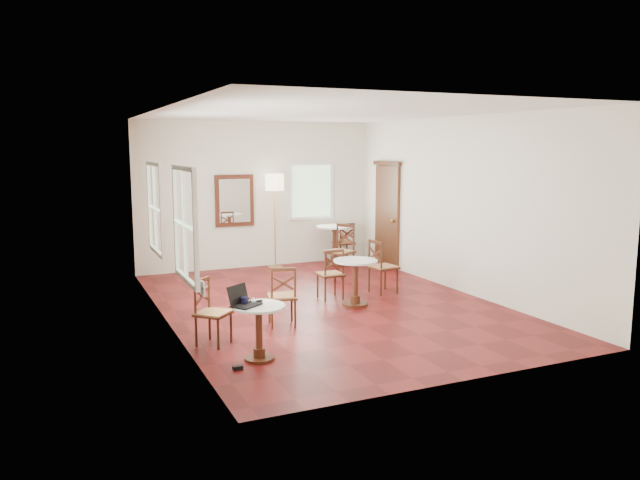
{
  "coord_description": "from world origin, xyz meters",
  "views": [
    {
      "loc": [
        -3.95,
        -8.59,
        2.48
      ],
      "look_at": [
        0.0,
        0.3,
        1.0
      ],
      "focal_mm": 34.42,
      "sensor_mm": 36.0,
      "label": 1
    }
  ],
  "objects_px": {
    "chair_back_b": "(341,251)",
    "water_glass": "(254,302)",
    "chair_mid_b": "(382,267)",
    "chair_back_a": "(344,242)",
    "chair_mid_a": "(331,274)",
    "laptop": "(243,301)",
    "mouse": "(259,301)",
    "chair_near_a": "(282,296)",
    "cafe_table_back": "(335,241)",
    "power_adapter": "(238,368)",
    "cafe_table_near": "(259,326)",
    "chair_near_b": "(212,312)",
    "floor_lamp": "(275,189)",
    "navy_mug": "(245,301)",
    "cafe_table_mid": "(355,277)"
  },
  "relations": [
    {
      "from": "chair_back_b",
      "to": "water_glass",
      "type": "xyz_separation_m",
      "value": [
        -2.98,
        -3.83,
        0.21
      ]
    },
    {
      "from": "chair_mid_b",
      "to": "chair_back_a",
      "type": "bearing_deg",
      "value": -20.6
    },
    {
      "from": "chair_mid_a",
      "to": "chair_back_b",
      "type": "height_order",
      "value": "chair_back_b"
    },
    {
      "from": "chair_mid_a",
      "to": "chair_back_b",
      "type": "distance_m",
      "value": 1.77
    },
    {
      "from": "chair_back_b",
      "to": "laptop",
      "type": "bearing_deg",
      "value": -69.2
    },
    {
      "from": "chair_mid_a",
      "to": "mouse",
      "type": "height_order",
      "value": "chair_mid_a"
    },
    {
      "from": "chair_mid_a",
      "to": "chair_near_a",
      "type": "bearing_deg",
      "value": 42.23
    },
    {
      "from": "cafe_table_back",
      "to": "chair_near_a",
      "type": "distance_m",
      "value": 4.59
    },
    {
      "from": "chair_back_b",
      "to": "cafe_table_back",
      "type": "bearing_deg",
      "value": 130.02
    },
    {
      "from": "chair_back_b",
      "to": "chair_near_a",
      "type": "bearing_deg",
      "value": -69.52
    },
    {
      "from": "chair_mid_b",
      "to": "laptop",
      "type": "height_order",
      "value": "chair_mid_b"
    },
    {
      "from": "laptop",
      "to": "power_adapter",
      "type": "relative_size",
      "value": 3.74
    },
    {
      "from": "chair_mid_a",
      "to": "chair_mid_b",
      "type": "distance_m",
      "value": 0.98
    },
    {
      "from": "cafe_table_near",
      "to": "cafe_table_back",
      "type": "bearing_deg",
      "value": 56.15
    },
    {
      "from": "chair_near_a",
      "to": "chair_back_b",
      "type": "xyz_separation_m",
      "value": [
        2.18,
        2.63,
        0.08
      ]
    },
    {
      "from": "chair_near_a",
      "to": "water_glass",
      "type": "xyz_separation_m",
      "value": [
        -0.79,
        -1.2,
        0.28
      ]
    },
    {
      "from": "chair_near_b",
      "to": "chair_back_b",
      "type": "xyz_separation_m",
      "value": [
        3.28,
        3.05,
        0.08
      ]
    },
    {
      "from": "chair_mid_b",
      "to": "mouse",
      "type": "distance_m",
      "value": 3.69
    },
    {
      "from": "chair_back_a",
      "to": "mouse",
      "type": "height_order",
      "value": "chair_back_a"
    },
    {
      "from": "cafe_table_near",
      "to": "chair_mid_b",
      "type": "distance_m",
      "value": 3.8
    },
    {
      "from": "cafe_table_back",
      "to": "floor_lamp",
      "type": "xyz_separation_m",
      "value": [
        -1.29,
        0.14,
        1.13
      ]
    },
    {
      "from": "chair_mid_b",
      "to": "floor_lamp",
      "type": "xyz_separation_m",
      "value": [
        -0.94,
        2.78,
        1.19
      ]
    },
    {
      "from": "cafe_table_back",
      "to": "chair_back_a",
      "type": "relative_size",
      "value": 0.97
    },
    {
      "from": "chair_back_a",
      "to": "chair_near_a",
      "type": "bearing_deg",
      "value": 52.77
    },
    {
      "from": "cafe_table_back",
      "to": "floor_lamp",
      "type": "relative_size",
      "value": 0.43
    },
    {
      "from": "cafe_table_near",
      "to": "mouse",
      "type": "distance_m",
      "value": 0.3
    },
    {
      "from": "cafe_table_back",
      "to": "navy_mug",
      "type": "relative_size",
      "value": 6.82
    },
    {
      "from": "floor_lamp",
      "to": "laptop",
      "type": "distance_m",
      "value": 5.61
    },
    {
      "from": "chair_near_b",
      "to": "power_adapter",
      "type": "bearing_deg",
      "value": -132.39
    },
    {
      "from": "chair_back_a",
      "to": "power_adapter",
      "type": "relative_size",
      "value": 7.58
    },
    {
      "from": "chair_mid_a",
      "to": "chair_mid_b",
      "type": "bearing_deg",
      "value": -177.49
    },
    {
      "from": "chair_back_b",
      "to": "laptop",
      "type": "distance_m",
      "value": 4.88
    },
    {
      "from": "chair_mid_b",
      "to": "power_adapter",
      "type": "distance_m",
      "value": 4.21
    },
    {
      "from": "cafe_table_back",
      "to": "chair_back_a",
      "type": "height_order",
      "value": "chair_back_a"
    },
    {
      "from": "cafe_table_back",
      "to": "chair_near_a",
      "type": "height_order",
      "value": "chair_near_a"
    },
    {
      "from": "chair_mid_a",
      "to": "power_adapter",
      "type": "bearing_deg",
      "value": 48.16
    },
    {
      "from": "chair_back_a",
      "to": "chair_mid_a",
      "type": "bearing_deg",
      "value": 59.04
    },
    {
      "from": "mouse",
      "to": "navy_mug",
      "type": "height_order",
      "value": "navy_mug"
    },
    {
      "from": "power_adapter",
      "to": "cafe_table_mid",
      "type": "bearing_deg",
      "value": 38.32
    },
    {
      "from": "chair_near_b",
      "to": "chair_mid_a",
      "type": "distance_m",
      "value": 2.82
    },
    {
      "from": "floor_lamp",
      "to": "cafe_table_mid",
      "type": "bearing_deg",
      "value": -87.87
    },
    {
      "from": "chair_back_b",
      "to": "chair_back_a",
      "type": "bearing_deg",
      "value": 121.37
    },
    {
      "from": "water_glass",
      "to": "chair_mid_b",
      "type": "bearing_deg",
      "value": 37.59
    },
    {
      "from": "power_adapter",
      "to": "laptop",
      "type": "bearing_deg",
      "value": 60.53
    },
    {
      "from": "mouse",
      "to": "power_adapter",
      "type": "relative_size",
      "value": 0.78
    },
    {
      "from": "cafe_table_mid",
      "to": "chair_mid_b",
      "type": "relative_size",
      "value": 0.8
    },
    {
      "from": "chair_near_a",
      "to": "power_adapter",
      "type": "xyz_separation_m",
      "value": [
        -1.06,
        -1.41,
        -0.4
      ]
    },
    {
      "from": "chair_near_b",
      "to": "laptop",
      "type": "xyz_separation_m",
      "value": [
        0.19,
        -0.72,
        0.3
      ]
    },
    {
      "from": "water_glass",
      "to": "chair_near_a",
      "type": "bearing_deg",
      "value": 56.47
    },
    {
      "from": "chair_near_a",
      "to": "water_glass",
      "type": "relative_size",
      "value": 9.08
    }
  ]
}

